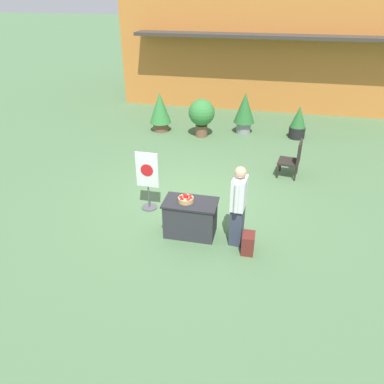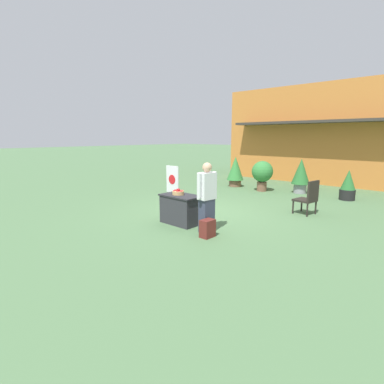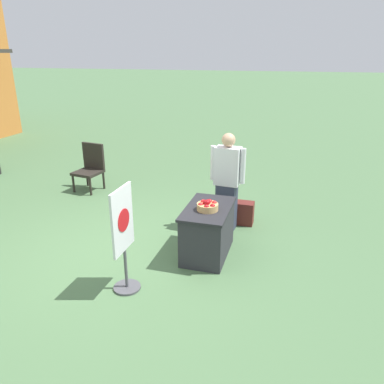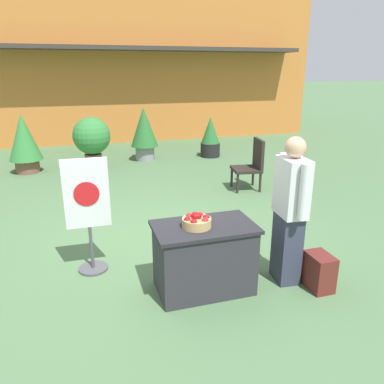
% 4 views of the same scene
% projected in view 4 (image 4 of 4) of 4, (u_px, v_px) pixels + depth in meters
% --- Properties ---
extents(ground_plane, '(120.00, 120.00, 0.00)m').
position_uv_depth(ground_plane, '(152.00, 244.00, 5.35)').
color(ground_plane, '#4C7047').
extents(storefront_building, '(12.09, 5.58, 4.80)m').
position_uv_depth(storefront_building, '(133.00, 68.00, 14.28)').
color(storefront_building, '#C67533').
rests_on(storefront_building, ground_plane).
extents(display_table, '(1.11, 0.66, 0.78)m').
position_uv_depth(display_table, '(204.00, 258.00, 4.16)').
color(display_table, '#2D2D33').
rests_on(display_table, ground_plane).
extents(apple_basket, '(0.31, 0.31, 0.16)m').
position_uv_depth(apple_basket, '(197.00, 221.00, 3.98)').
color(apple_basket, tan).
rests_on(apple_basket, display_table).
extents(person_visitor, '(0.30, 0.61, 1.71)m').
position_uv_depth(person_visitor, '(290.00, 211.00, 4.19)').
color(person_visitor, '#33384C').
rests_on(person_visitor, ground_plane).
extents(backpack, '(0.24, 0.34, 0.42)m').
position_uv_depth(backpack, '(319.00, 272.00, 4.22)').
color(backpack, maroon).
rests_on(backpack, ground_plane).
extents(poster_board, '(0.53, 0.36, 1.42)m').
position_uv_depth(poster_board, '(88.00, 213.00, 4.44)').
color(poster_board, '#4C4C51').
rests_on(poster_board, ground_plane).
extents(patio_chair, '(0.62, 0.62, 1.04)m').
position_uv_depth(patio_chair, '(252.00, 163.00, 7.65)').
color(patio_chair, '#28231E').
rests_on(patio_chair, ground_plane).
extents(potted_plant_far_right, '(0.73, 0.73, 1.42)m').
position_uv_depth(potted_plant_far_right, '(144.00, 131.00, 10.03)').
color(potted_plant_far_right, gray).
rests_on(potted_plant_far_right, ground_plane).
extents(potted_plant_near_right, '(0.90, 0.90, 1.29)m').
position_uv_depth(potted_plant_near_right, '(92.00, 138.00, 9.04)').
color(potted_plant_near_right, brown).
rests_on(potted_plant_near_right, ground_plane).
extents(potted_plant_near_left, '(0.55, 0.55, 1.12)m').
position_uv_depth(potted_plant_near_left, '(210.00, 138.00, 10.52)').
color(potted_plant_near_left, black).
rests_on(potted_plant_near_left, ground_plane).
extents(potted_plant_far_left, '(0.77, 0.77, 1.39)m').
position_uv_depth(potted_plant_far_left, '(24.00, 141.00, 8.82)').
color(potted_plant_far_left, brown).
rests_on(potted_plant_far_left, ground_plane).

